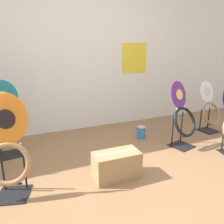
# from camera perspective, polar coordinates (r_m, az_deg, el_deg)

# --- Properties ---
(ground_plane) EXTENTS (14.00, 14.00, 0.00)m
(ground_plane) POSITION_cam_1_polar(r_m,az_deg,el_deg) (2.13, 10.55, -21.61)
(ground_plane) COLOR #8E6642
(wall_back) EXTENTS (8.00, 0.07, 2.60)m
(wall_back) POSITION_cam_1_polar(r_m,az_deg,el_deg) (3.61, -7.88, 15.92)
(wall_back) COLOR silver
(wall_back) RESTS_ON ground_plane
(toilet_seat_display_purple_note) EXTENTS (0.45, 0.38, 0.89)m
(toilet_seat_display_purple_note) POSITION_cam_1_polar(r_m,az_deg,el_deg) (3.09, 18.06, -1.45)
(toilet_seat_display_purple_note) COLOR black
(toilet_seat_display_purple_note) RESTS_ON ground_plane
(toilet_seat_display_white_plain) EXTENTS (0.40, 0.34, 0.82)m
(toilet_seat_display_white_plain) POSITION_cam_1_polar(r_m,az_deg,el_deg) (3.86, 24.11, 0.95)
(toilet_seat_display_white_plain) COLOR black
(toilet_seat_display_white_plain) RESTS_ON ground_plane
(toilet_seat_display_orange_sun) EXTENTS (0.42, 0.35, 0.94)m
(toilet_seat_display_orange_sun) POSITION_cam_1_polar(r_m,az_deg,el_deg) (2.13, -25.52, -9.45)
(toilet_seat_display_orange_sun) COLOR black
(toilet_seat_display_orange_sun) RESTS_ON ground_plane
(toilet_seat_display_teal_sax) EXTENTS (0.41, 0.31, 0.95)m
(toilet_seat_display_teal_sax) POSITION_cam_1_polar(r_m,az_deg,el_deg) (2.97, -26.04, -1.84)
(toilet_seat_display_teal_sax) COLOR black
(toilet_seat_display_teal_sax) RESTS_ON ground_plane
(paint_can) EXTENTS (0.14, 0.14, 0.18)m
(paint_can) POSITION_cam_1_polar(r_m,az_deg,el_deg) (3.34, 7.60, -5.16)
(paint_can) COLOR teal
(paint_can) RESTS_ON ground_plane
(storage_box) EXTENTS (0.48, 0.26, 0.28)m
(storage_box) POSITION_cam_1_polar(r_m,az_deg,el_deg) (2.33, 1.18, -13.65)
(storage_box) COLOR #A37F51
(storage_box) RESTS_ON ground_plane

